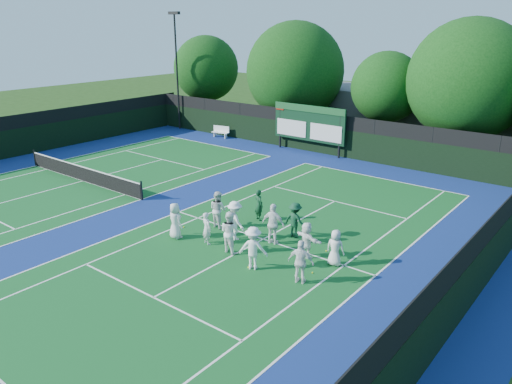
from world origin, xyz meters
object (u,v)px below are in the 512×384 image
Objects in this scene: bench at (221,131)px; coach_left at (259,205)px; scoreboard at (309,124)px; tennis_net at (83,173)px.

bench is 1.00× the size of coach_left.
coach_left is at bearing -67.18° from scoreboard.
coach_left is (5.41, -12.86, -1.40)m from scoreboard.
bench is (-8.60, -0.22, -1.67)m from scoreboard.
coach_left reaches higher than tennis_net.
coach_left is at bearing 7.90° from tennis_net.
tennis_net is 14.46m from bench.
coach_left reaches higher than bench.
scoreboard is 8.76m from bench.
tennis_net is at bearing -115.60° from scoreboard.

